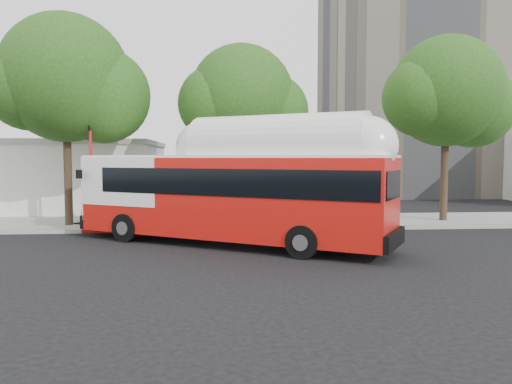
% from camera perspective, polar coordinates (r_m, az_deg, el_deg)
% --- Properties ---
extents(ground, '(120.00, 120.00, 0.00)m').
position_cam_1_polar(ground, '(18.39, 2.48, -6.23)').
color(ground, black).
rests_on(ground, ground).
extents(sidewalk, '(60.00, 5.00, 0.15)m').
position_cam_1_polar(sidewalk, '(24.76, 0.62, -3.40)').
color(sidewalk, gray).
rests_on(sidewalk, ground).
extents(curb_strip, '(60.00, 0.30, 0.15)m').
position_cam_1_polar(curb_strip, '(22.20, 1.23, -4.26)').
color(curb_strip, gray).
rests_on(curb_strip, ground).
extents(red_curb_segment, '(10.00, 0.32, 0.16)m').
position_cam_1_polar(red_curb_segment, '(22.10, -6.55, -4.31)').
color(red_curb_segment, maroon).
rests_on(red_curb_segment, ground).
extents(street_tree_left, '(6.67, 5.80, 9.74)m').
position_cam_1_polar(street_tree_left, '(24.57, -19.82, 11.58)').
color(street_tree_left, '#2D2116').
rests_on(street_tree_left, ground).
extents(street_tree_mid, '(5.75, 5.00, 8.62)m').
position_cam_1_polar(street_tree_mid, '(24.21, -0.70, 10.26)').
color(street_tree_mid, '#2D2116').
rests_on(street_tree_mid, ground).
extents(street_tree_right, '(6.21, 5.40, 9.18)m').
position_cam_1_polar(street_tree_right, '(26.69, 21.72, 10.15)').
color(street_tree_right, '#2D2116').
rests_on(street_tree_right, ground).
extents(apartment_tower, '(18.00, 18.00, 37.00)m').
position_cam_1_polar(apartment_tower, '(52.23, 19.58, 19.73)').
color(apartment_tower, gray).
rests_on(apartment_tower, ground).
extents(low_commercial_bldg, '(16.20, 10.20, 4.25)m').
position_cam_1_polar(low_commercial_bldg, '(34.07, -24.82, 1.76)').
color(low_commercial_bldg, silver).
rests_on(low_commercial_bldg, ground).
extents(transit_bus, '(12.21, 8.54, 3.82)m').
position_cam_1_polar(transit_bus, '(18.45, -2.92, -0.60)').
color(transit_bus, red).
rests_on(transit_bus, ground).
extents(signal_pole, '(0.13, 0.44, 4.68)m').
position_cam_1_polar(signal_pole, '(22.97, -18.30, 1.64)').
color(signal_pole, red).
rests_on(signal_pole, ground).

